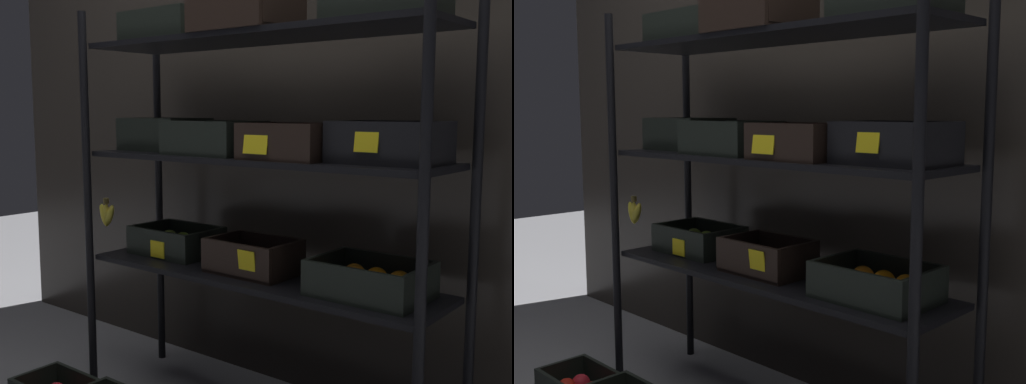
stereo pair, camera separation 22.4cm
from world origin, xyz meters
TOP-DOWN VIEW (x-y plane):
  - storefront_wall at (0.00, 0.39)m, footprint 3.83×0.12m
  - display_rack at (-0.01, 0.00)m, footprint 1.54×0.42m

SIDE VIEW (x-z plane):
  - display_rack at x=-0.01m, z-range 0.22..1.75m
  - storefront_wall at x=0.00m, z-range 0.00..2.34m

